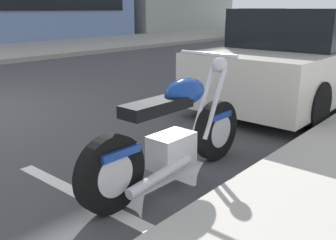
% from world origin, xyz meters
% --- Properties ---
extents(sidewalk_far_curb, '(120.00, 5.00, 0.14)m').
position_xyz_m(sidewalk_far_curb, '(12.00, 6.85, 0.07)').
color(sidewalk_far_curb, gray).
rests_on(sidewalk_far_curb, ground).
extents(parking_stall_stripe, '(0.12, 2.20, 0.01)m').
position_xyz_m(parking_stall_stripe, '(0.00, -3.75, 0.00)').
color(parking_stall_stripe, silver).
rests_on(parking_stall_stripe, ground).
extents(parked_motorcycle, '(2.00, 0.62, 1.10)m').
position_xyz_m(parked_motorcycle, '(0.73, -3.92, 0.42)').
color(parked_motorcycle, black).
rests_on(parked_motorcycle, ground).
extents(parked_car_second_in_row, '(4.37, 1.85, 1.48)m').
position_xyz_m(parked_car_second_in_row, '(4.48, -3.53, 0.69)').
color(parked_car_second_in_row, beige).
rests_on(parked_car_second_in_row, ground).
extents(car_opposite_curb, '(4.03, 1.90, 1.50)m').
position_xyz_m(car_opposite_curb, '(17.20, 3.78, 0.70)').
color(car_opposite_curb, '#4C515B').
rests_on(car_opposite_curb, ground).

